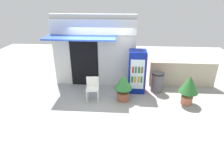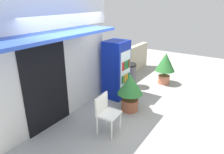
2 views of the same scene
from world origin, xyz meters
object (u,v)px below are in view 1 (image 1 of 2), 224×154
object	(u,v)px
drink_cooler	(137,72)
potted_plant_near_shop	(123,85)
plastic_chair	(93,87)
potted_plant_curbside	(189,87)
trash_bin	(157,82)

from	to	relation	value
drink_cooler	potted_plant_near_shop	bearing A→B (deg)	-125.19
drink_cooler	plastic_chair	distance (m)	1.87
potted_plant_near_shop	potted_plant_curbside	world-z (taller)	potted_plant_curbside
potted_plant_near_shop	drink_cooler	bearing A→B (deg)	54.81
drink_cooler	potted_plant_curbside	world-z (taller)	drink_cooler
potted_plant_near_shop	trash_bin	distance (m)	1.60
drink_cooler	plastic_chair	world-z (taller)	drink_cooler
plastic_chair	potted_plant_near_shop	world-z (taller)	potted_plant_near_shop
trash_bin	potted_plant_curbside	bearing A→B (deg)	-43.61
potted_plant_curbside	drink_cooler	bearing A→B (deg)	154.26
drink_cooler	trash_bin	world-z (taller)	drink_cooler
potted_plant_curbside	plastic_chair	bearing A→B (deg)	178.55
drink_cooler	potted_plant_curbside	xyz separation A→B (m)	(1.79, -0.86, -0.16)
drink_cooler	potted_plant_curbside	distance (m)	2.00
trash_bin	potted_plant_near_shop	bearing A→B (deg)	-149.88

